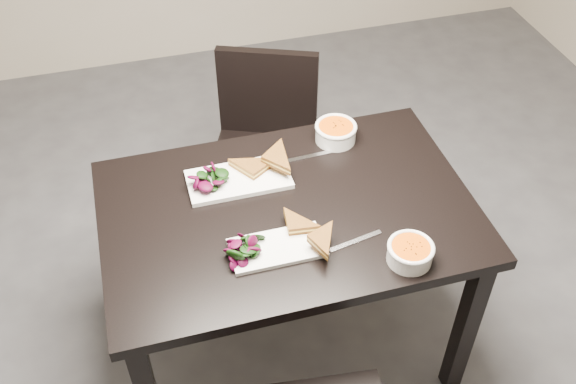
{
  "coord_description": "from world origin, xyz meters",
  "views": [
    {
      "loc": [
        -0.18,
        -1.22,
        2.24
      ],
      "look_at": [
        0.22,
        0.24,
        0.82
      ],
      "focal_mm": 41.14,
      "sensor_mm": 36.0,
      "label": 1
    }
  ],
  "objects_px": {
    "soup_bowl_near": "(410,252)",
    "soup_bowl_far": "(336,132)",
    "chair_far": "(265,140)",
    "plate_near": "(277,248)",
    "table": "(288,229)",
    "plate_far": "(239,179)"
  },
  "relations": [
    {
      "from": "plate_near",
      "to": "chair_far",
      "type": "bearing_deg",
      "value": 78.72
    },
    {
      "from": "plate_near",
      "to": "soup_bowl_near",
      "type": "xyz_separation_m",
      "value": [
        0.37,
        -0.15,
        0.03
      ]
    },
    {
      "from": "table",
      "to": "soup_bowl_far",
      "type": "height_order",
      "value": "soup_bowl_far"
    },
    {
      "from": "soup_bowl_near",
      "to": "soup_bowl_far",
      "type": "relative_size",
      "value": 0.93
    },
    {
      "from": "soup_bowl_near",
      "to": "plate_far",
      "type": "distance_m",
      "value": 0.63
    },
    {
      "from": "chair_far",
      "to": "table",
      "type": "bearing_deg",
      "value": -74.9
    },
    {
      "from": "table",
      "to": "soup_bowl_near",
      "type": "xyz_separation_m",
      "value": [
        0.29,
        -0.31,
        0.13
      ]
    },
    {
      "from": "table",
      "to": "soup_bowl_near",
      "type": "bearing_deg",
      "value": -47.18
    },
    {
      "from": "chair_far",
      "to": "soup_bowl_far",
      "type": "xyz_separation_m",
      "value": [
        0.17,
        -0.39,
        0.3
      ]
    },
    {
      "from": "table",
      "to": "plate_near",
      "type": "height_order",
      "value": "plate_near"
    },
    {
      "from": "table",
      "to": "plate_far",
      "type": "relative_size",
      "value": 3.5
    },
    {
      "from": "chair_far",
      "to": "plate_near",
      "type": "bearing_deg",
      "value": -78.8
    },
    {
      "from": "chair_far",
      "to": "plate_near",
      "type": "height_order",
      "value": "chair_far"
    },
    {
      "from": "soup_bowl_near",
      "to": "soup_bowl_far",
      "type": "distance_m",
      "value": 0.6
    },
    {
      "from": "plate_near",
      "to": "plate_far",
      "type": "height_order",
      "value": "plate_far"
    },
    {
      "from": "plate_far",
      "to": "soup_bowl_far",
      "type": "xyz_separation_m",
      "value": [
        0.38,
        0.12,
        0.03
      ]
    },
    {
      "from": "table",
      "to": "plate_near",
      "type": "bearing_deg",
      "value": -116.08
    },
    {
      "from": "chair_far",
      "to": "plate_near",
      "type": "xyz_separation_m",
      "value": [
        -0.17,
        -0.85,
        0.27
      ]
    },
    {
      "from": "plate_far",
      "to": "chair_far",
      "type": "bearing_deg",
      "value": 67.44
    },
    {
      "from": "table",
      "to": "plate_near",
      "type": "relative_size",
      "value": 4.21
    },
    {
      "from": "chair_far",
      "to": "soup_bowl_far",
      "type": "bearing_deg",
      "value": -43.96
    },
    {
      "from": "table",
      "to": "soup_bowl_far",
      "type": "xyz_separation_m",
      "value": [
        0.26,
        0.29,
        0.14
      ]
    }
  ]
}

